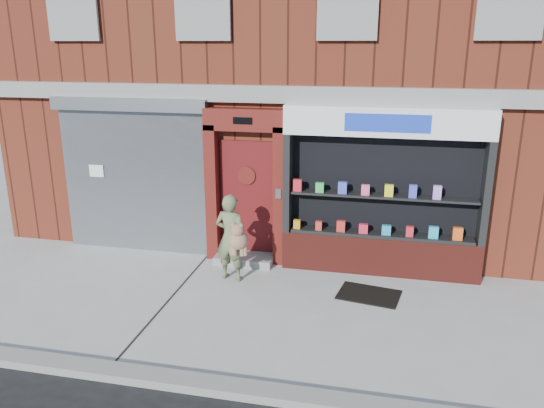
% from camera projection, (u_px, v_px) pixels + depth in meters
% --- Properties ---
extents(ground, '(80.00, 80.00, 0.00)m').
position_uv_depth(ground, '(262.00, 308.00, 8.37)').
color(ground, '#9E9E99').
rests_on(ground, ground).
extents(curb, '(60.00, 0.30, 0.12)m').
position_uv_depth(curb, '(221.00, 387.00, 6.34)').
color(curb, gray).
rests_on(curb, ground).
extents(building, '(12.00, 8.16, 8.00)m').
position_uv_depth(building, '(318.00, 44.00, 12.81)').
color(building, '#592014').
rests_on(building, ground).
extents(shutter_bay, '(3.10, 0.30, 3.04)m').
position_uv_depth(shutter_bay, '(135.00, 166.00, 10.28)').
color(shutter_bay, gray).
rests_on(shutter_bay, ground).
extents(red_door_bay, '(1.52, 0.58, 2.90)m').
position_uv_depth(red_door_bay, '(246.00, 187.00, 9.84)').
color(red_door_bay, '#4A110C').
rests_on(red_door_bay, ground).
extents(pharmacy_bay, '(3.50, 0.41, 3.00)m').
position_uv_depth(pharmacy_bay, '(382.00, 200.00, 9.31)').
color(pharmacy_bay, maroon).
rests_on(pharmacy_bay, ground).
extents(woman, '(0.66, 0.55, 1.56)m').
position_uv_depth(woman, '(232.00, 238.00, 9.17)').
color(woman, '#626E48').
rests_on(woman, ground).
extents(doormat, '(1.09, 0.85, 0.02)m').
position_uv_depth(doormat, '(369.00, 295.00, 8.79)').
color(doormat, black).
rests_on(doormat, ground).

